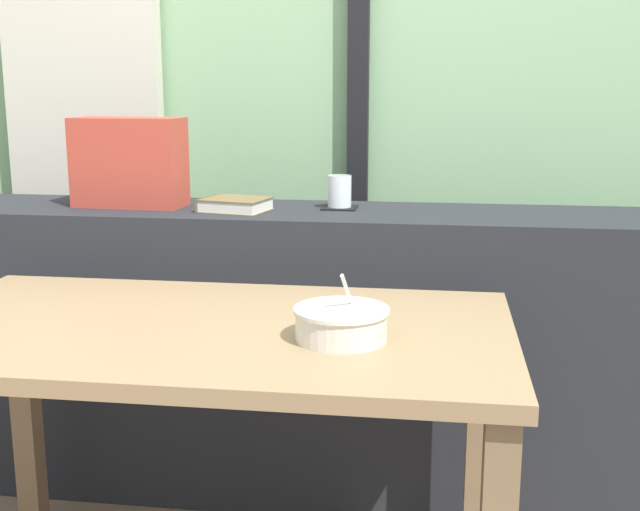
% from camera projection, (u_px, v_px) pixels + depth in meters
% --- Properties ---
extents(outdoor_backdrop, '(4.80, 0.08, 2.80)m').
position_uv_depth(outdoor_backdrop, '(319.00, 29.00, 2.79)').
color(outdoor_backdrop, '#8EBC89').
rests_on(outdoor_backdrop, ground).
extents(curtain_left_panel, '(0.56, 0.06, 2.50)m').
position_uv_depth(curtain_left_panel, '(82.00, 74.00, 2.84)').
color(curtain_left_panel, beige).
rests_on(curtain_left_panel, ground).
extents(window_divider_post, '(0.07, 0.05, 2.60)m').
position_uv_depth(window_divider_post, '(359.00, 59.00, 2.72)').
color(window_divider_post, black).
rests_on(window_divider_post, ground).
extents(dark_console_ledge, '(2.80, 0.40, 0.86)m').
position_uv_depth(dark_console_ledge, '(292.00, 352.00, 2.44)').
color(dark_console_ledge, '#23262B').
rests_on(dark_console_ledge, ground).
extents(breakfast_table, '(1.30, 0.72, 0.72)m').
position_uv_depth(breakfast_table, '(208.00, 369.00, 1.75)').
color(breakfast_table, '#826849').
rests_on(breakfast_table, ground).
extents(coaster_square, '(0.10, 0.10, 0.00)m').
position_uv_depth(coaster_square, '(339.00, 208.00, 2.37)').
color(coaster_square, black).
rests_on(coaster_square, dark_console_ledge).
extents(juice_glass, '(0.07, 0.07, 0.09)m').
position_uv_depth(juice_glass, '(340.00, 193.00, 2.36)').
color(juice_glass, white).
rests_on(juice_glass, coaster_square).
extents(closed_book, '(0.21, 0.18, 0.04)m').
position_uv_depth(closed_book, '(235.00, 205.00, 2.32)').
color(closed_book, brown).
rests_on(closed_book, dark_console_ledge).
extents(throw_pillow, '(0.33, 0.16, 0.26)m').
position_uv_depth(throw_pillow, '(129.00, 162.00, 2.39)').
color(throw_pillow, '#B74233').
rests_on(throw_pillow, dark_console_ledge).
extents(soup_bowl, '(0.19, 0.19, 0.14)m').
position_uv_depth(soup_bowl, '(341.00, 324.00, 1.62)').
color(soup_bowl, silver).
rests_on(soup_bowl, breakfast_table).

